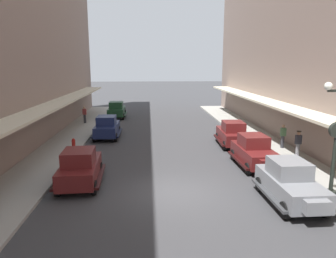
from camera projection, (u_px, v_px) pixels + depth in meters
ground_plane at (176, 192)px, 14.85m from camera, size 200.00×200.00×0.00m
sidewalk_left at (12, 194)px, 14.38m from camera, size 3.00×60.00×0.15m
sidewalk_right at (330, 187)px, 15.29m from camera, size 3.00×60.00×0.15m
parked_car_0 at (80, 167)px, 15.56m from camera, size 2.30×4.32×1.84m
parked_car_1 at (290, 182)px, 13.54m from camera, size 2.19×4.28×1.84m
parked_car_2 at (254, 151)px, 18.42m from camera, size 2.24×4.30×1.84m
parked_car_3 at (232, 133)px, 23.15m from camera, size 2.25×4.30×1.84m
parked_car_4 at (117, 109)px, 35.42m from camera, size 2.16×4.27×1.84m
parked_car_5 at (107, 127)px, 25.61m from camera, size 2.15×4.26×1.84m
lamp_post_with_clock at (336, 137)px, 12.90m from camera, size 1.42×0.44×5.16m
fire_hydrant at (74, 144)px, 21.50m from camera, size 0.24×0.24×0.82m
pedestrian_0 at (298, 144)px, 19.79m from camera, size 0.36×0.28×1.67m
pedestrian_1 at (85, 115)px, 31.45m from camera, size 0.36×0.24×1.64m
pedestrian_2 at (283, 136)px, 22.04m from camera, size 0.36×0.24×1.64m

